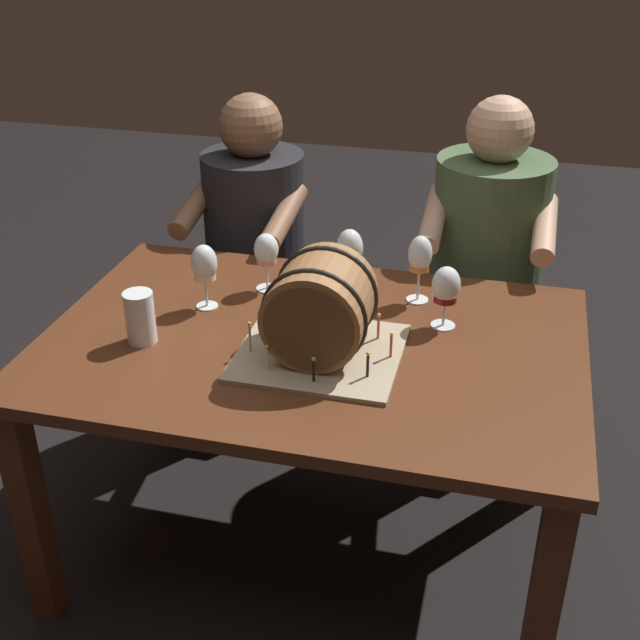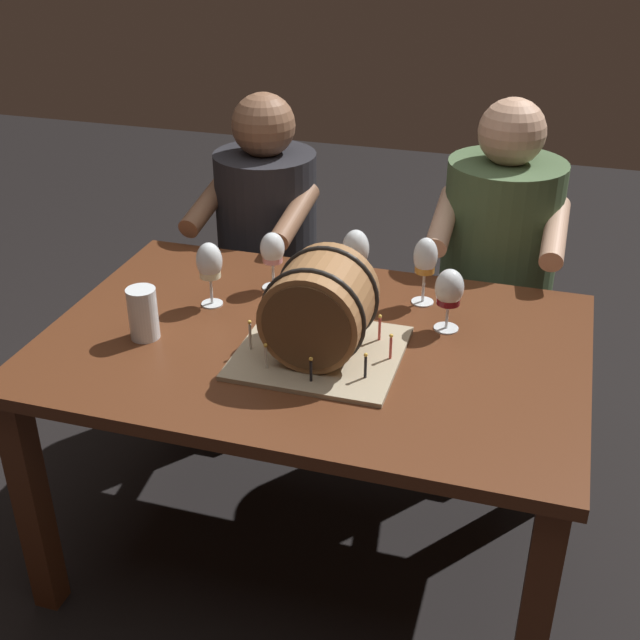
{
  "view_description": "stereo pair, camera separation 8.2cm",
  "coord_description": "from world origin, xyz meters",
  "px_view_note": "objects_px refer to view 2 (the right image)",
  "views": [
    {
      "loc": [
        0.48,
        -1.8,
        1.81
      ],
      "look_at": [
        0.04,
        -0.07,
        0.82
      ],
      "focal_mm": 46.31,
      "sensor_mm": 36.0,
      "label": 1
    },
    {
      "loc": [
        0.55,
        -1.78,
        1.81
      ],
      "look_at": [
        0.04,
        -0.07,
        0.82
      ],
      "focal_mm": 46.31,
      "sensor_mm": 36.0,
      "label": 2
    }
  ],
  "objects_px": {
    "barrel_cake": "(320,312)",
    "wine_glass_empty": "(356,250)",
    "wine_glass_red": "(449,290)",
    "wine_glass_amber": "(425,259)",
    "wine_glass_white": "(209,264)",
    "beer_pint": "(143,315)",
    "dining_table": "(313,371)",
    "person_seated_right": "(494,287)",
    "person_seated_left": "(268,266)",
    "wine_glass_rose": "(272,251)"
  },
  "relations": [
    {
      "from": "person_seated_left",
      "to": "person_seated_right",
      "type": "xyz_separation_m",
      "value": [
        0.81,
        0.0,
        0.03
      ]
    },
    {
      "from": "person_seated_left",
      "to": "person_seated_right",
      "type": "relative_size",
      "value": 0.97
    },
    {
      "from": "wine_glass_amber",
      "to": "wine_glass_red",
      "type": "xyz_separation_m",
      "value": [
        0.09,
        -0.13,
        -0.02
      ]
    },
    {
      "from": "beer_pint",
      "to": "person_seated_left",
      "type": "bearing_deg",
      "value": 88.52
    },
    {
      "from": "beer_pint",
      "to": "wine_glass_red",
      "type": "bearing_deg",
      "value": 19.86
    },
    {
      "from": "wine_glass_empty",
      "to": "person_seated_right",
      "type": "distance_m",
      "value": 0.63
    },
    {
      "from": "wine_glass_rose",
      "to": "wine_glass_amber",
      "type": "distance_m",
      "value": 0.44
    },
    {
      "from": "dining_table",
      "to": "wine_glass_white",
      "type": "xyz_separation_m",
      "value": [
        -0.33,
        0.11,
        0.22
      ]
    },
    {
      "from": "wine_glass_rose",
      "to": "dining_table",
      "type": "bearing_deg",
      "value": -51.78
    },
    {
      "from": "wine_glass_red",
      "to": "person_seated_left",
      "type": "distance_m",
      "value": 0.98
    },
    {
      "from": "wine_glass_empty",
      "to": "person_seated_left",
      "type": "distance_m",
      "value": 0.68
    },
    {
      "from": "wine_glass_red",
      "to": "person_seated_left",
      "type": "relative_size",
      "value": 0.15
    },
    {
      "from": "wine_glass_amber",
      "to": "wine_glass_red",
      "type": "distance_m",
      "value": 0.16
    },
    {
      "from": "barrel_cake",
      "to": "wine_glass_empty",
      "type": "xyz_separation_m",
      "value": [
        -0.01,
        0.38,
        0.0
      ]
    },
    {
      "from": "person_seated_right",
      "to": "wine_glass_white",
      "type": "bearing_deg",
      "value": -138.8
    },
    {
      "from": "wine_glass_amber",
      "to": "person_seated_right",
      "type": "relative_size",
      "value": 0.16
    },
    {
      "from": "wine_glass_empty",
      "to": "wine_glass_white",
      "type": "distance_m",
      "value": 0.42
    },
    {
      "from": "dining_table",
      "to": "wine_glass_rose",
      "type": "distance_m",
      "value": 0.39
    },
    {
      "from": "wine_glass_white",
      "to": "person_seated_right",
      "type": "xyz_separation_m",
      "value": [
        0.73,
        0.64,
        -0.27
      ]
    },
    {
      "from": "barrel_cake",
      "to": "wine_glass_empty",
      "type": "relative_size",
      "value": 2.2
    },
    {
      "from": "wine_glass_empty",
      "to": "wine_glass_white",
      "type": "height_order",
      "value": "wine_glass_white"
    },
    {
      "from": "barrel_cake",
      "to": "dining_table",
      "type": "bearing_deg",
      "value": 120.05
    },
    {
      "from": "wine_glass_amber",
      "to": "wine_glass_empty",
      "type": "xyz_separation_m",
      "value": [
        -0.21,
        0.03,
        -0.01
      ]
    },
    {
      "from": "dining_table",
      "to": "wine_glass_red",
      "type": "height_order",
      "value": "wine_glass_red"
    },
    {
      "from": "wine_glass_red",
      "to": "wine_glass_empty",
      "type": "bearing_deg",
      "value": 151.44
    },
    {
      "from": "wine_glass_amber",
      "to": "wine_glass_empty",
      "type": "height_order",
      "value": "wine_glass_amber"
    },
    {
      "from": "wine_glass_white",
      "to": "wine_glass_red",
      "type": "xyz_separation_m",
      "value": [
        0.65,
        0.05,
        -0.01
      ]
    },
    {
      "from": "barrel_cake",
      "to": "wine_glass_red",
      "type": "distance_m",
      "value": 0.36
    },
    {
      "from": "wine_glass_red",
      "to": "barrel_cake",
      "type": "bearing_deg",
      "value": -141.73
    },
    {
      "from": "wine_glass_amber",
      "to": "wine_glass_white",
      "type": "xyz_separation_m",
      "value": [
        -0.57,
        -0.18,
        -0.01
      ]
    },
    {
      "from": "dining_table",
      "to": "beer_pint",
      "type": "height_order",
      "value": "beer_pint"
    },
    {
      "from": "wine_glass_amber",
      "to": "barrel_cake",
      "type": "bearing_deg",
      "value": -118.79
    },
    {
      "from": "wine_glass_amber",
      "to": "wine_glass_white",
      "type": "relative_size",
      "value": 1.05
    },
    {
      "from": "dining_table",
      "to": "wine_glass_white",
      "type": "bearing_deg",
      "value": 162.19
    },
    {
      "from": "dining_table",
      "to": "person_seated_right",
      "type": "bearing_deg",
      "value": 61.73
    },
    {
      "from": "wine_glass_rose",
      "to": "barrel_cake",
      "type": "bearing_deg",
      "value": -53.38
    },
    {
      "from": "wine_glass_red",
      "to": "person_seated_right",
      "type": "distance_m",
      "value": 0.65
    },
    {
      "from": "beer_pint",
      "to": "person_seated_left",
      "type": "xyz_separation_m",
      "value": [
        0.02,
        0.86,
        -0.24
      ]
    },
    {
      "from": "wine_glass_empty",
      "to": "beer_pint",
      "type": "distance_m",
      "value": 0.63
    },
    {
      "from": "wine_glass_red",
      "to": "beer_pint",
      "type": "bearing_deg",
      "value": -160.14
    },
    {
      "from": "beer_pint",
      "to": "person_seated_right",
      "type": "xyz_separation_m",
      "value": [
        0.83,
        0.86,
        -0.21
      ]
    },
    {
      "from": "wine_glass_amber",
      "to": "person_seated_right",
      "type": "bearing_deg",
      "value": 70.08
    },
    {
      "from": "wine_glass_empty",
      "to": "beer_pint",
      "type": "height_order",
      "value": "wine_glass_empty"
    },
    {
      "from": "barrel_cake",
      "to": "beer_pint",
      "type": "distance_m",
      "value": 0.47
    },
    {
      "from": "wine_glass_rose",
      "to": "beer_pint",
      "type": "distance_m",
      "value": 0.43
    },
    {
      "from": "wine_glass_white",
      "to": "beer_pint",
      "type": "distance_m",
      "value": 0.25
    },
    {
      "from": "beer_pint",
      "to": "person_seated_left",
      "type": "relative_size",
      "value": 0.12
    },
    {
      "from": "beer_pint",
      "to": "barrel_cake",
      "type": "bearing_deg",
      "value": 5.67
    },
    {
      "from": "wine_glass_rose",
      "to": "person_seated_left",
      "type": "bearing_deg",
      "value": 112.31
    },
    {
      "from": "beer_pint",
      "to": "wine_glass_white",
      "type": "bearing_deg",
      "value": 66.96
    }
  ]
}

